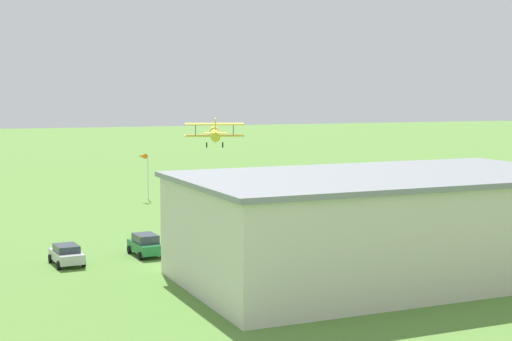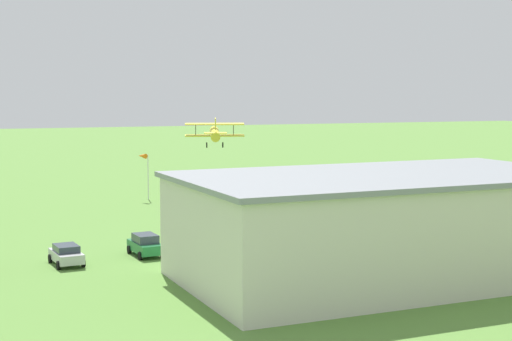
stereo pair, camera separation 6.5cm
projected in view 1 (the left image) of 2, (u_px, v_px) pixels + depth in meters
ground_plane at (219, 202)px, 92.64m from camera, size 400.00×400.00×0.00m
hangar at (386, 225)px, 54.71m from camera, size 29.13×16.92×7.28m
biplane at (215, 133)px, 93.17m from camera, size 7.24×6.69×3.64m
car_yellow at (434, 226)px, 71.15m from camera, size 2.49×4.83×1.67m
car_green at (146, 245)px, 62.16m from camera, size 2.32×4.19×1.72m
car_silver at (67, 254)px, 58.83m from camera, size 2.37×4.08×1.52m
person_watching_takeoff at (202, 233)px, 67.82m from camera, size 0.51×0.51×1.59m
person_beside_truck at (418, 217)px, 76.44m from camera, size 0.47×0.47×1.57m
windsock at (143, 159)px, 93.87m from camera, size 1.32×1.43×5.56m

